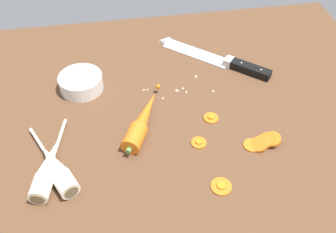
{
  "coord_description": "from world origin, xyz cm",
  "views": [
    {
      "loc": [
        -10.18,
        -63.07,
        63.98
      ],
      "look_at": [
        0.0,
        -2.0,
        1.5
      ],
      "focal_mm": 40.43,
      "sensor_mm": 36.0,
      "label": 1
    }
  ],
  "objects": [
    {
      "name": "prep_bowl",
      "position": [
        -19.85,
        13.11,
        2.15
      ],
      "size": [
        11.0,
        11.0,
        4.0
      ],
      "color": "white",
      "rests_on": "ground_plane"
    },
    {
      "name": "carrot_slice_stray_near",
      "position": [
        7.51,
        -22.0,
        0.36
      ],
      "size": [
        4.32,
        4.32,
        0.7
      ],
      "color": "orange",
      "rests_on": "ground_plane"
    },
    {
      "name": "carrot_slice_stack",
      "position": [
        19.4,
        -12.62,
        0.83
      ],
      "size": [
        8.35,
        4.42,
        2.84
      ],
      "color": "orange",
      "rests_on": "ground_plane"
    },
    {
      "name": "ground_plane",
      "position": [
        0.0,
        0.0,
        -2.0
      ],
      "size": [
        120.0,
        90.0,
        4.0
      ],
      "primitive_type": "cube",
      "color": "brown"
    },
    {
      "name": "mince_crumbs",
      "position": [
        5.18,
        9.09,
        0.31
      ],
      "size": [
        17.92,
        7.63,
        0.74
      ],
      "color": "beige",
      "rests_on": "ground_plane"
    },
    {
      "name": "parsnip_front",
      "position": [
        -26.72,
        -13.34,
        1.98
      ],
      "size": [
        6.86,
        21.98,
        4.0
      ],
      "color": "silver",
      "rests_on": "ground_plane"
    },
    {
      "name": "carrot_slice_stray_far",
      "position": [
        10.19,
        -2.84,
        0.36
      ],
      "size": [
        3.56,
        3.56,
        0.7
      ],
      "color": "orange",
      "rests_on": "ground_plane"
    },
    {
      "name": "carrot_slice_stray_mid",
      "position": [
        5.62,
        -9.95,
        0.36
      ],
      "size": [
        3.46,
        3.46,
        0.7
      ],
      "color": "orange",
      "rests_on": "ground_plane"
    },
    {
      "name": "parsnip_mid_left",
      "position": [
        -24.93,
        -13.46,
        1.98
      ],
      "size": [
        11.62,
        20.25,
        4.0
      ],
      "color": "silver",
      "rests_on": "ground_plane"
    },
    {
      "name": "whole_carrot",
      "position": [
        -6.19,
        -3.14,
        2.1
      ],
      "size": [
        11.51,
        20.79,
        4.2
      ],
      "color": "orange",
      "rests_on": "ground_plane"
    },
    {
      "name": "chefs_knife",
      "position": [
        15.54,
        20.33,
        0.65
      ],
      "size": [
        28.3,
        25.44,
        4.18
      ],
      "color": "silver",
      "rests_on": "ground_plane"
    }
  ]
}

